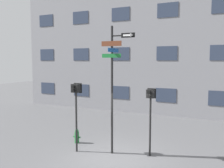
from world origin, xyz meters
The scene contains 6 objects.
ground_plane centered at (0.00, 0.00, 0.00)m, with size 60.00×60.00×0.00m, color #515154.
building_facade centered at (0.00, 8.76, 5.74)m, with size 24.00×0.64×11.47m.
street_sign_pole centered at (-0.24, 0.51, 3.07)m, with size 1.40×0.95×5.17m.
pedestrian_signal_left centered at (-1.74, 0.06, 2.24)m, with size 0.39×0.40×2.87m.
pedestrian_signal_right centered at (1.17, 0.93, 2.08)m, with size 0.35×0.40×2.71m.
fire_hydrant centered at (-2.34, 0.98, 0.32)m, with size 0.36×0.20×0.65m.
Camera 1 is at (4.00, -8.47, 3.80)m, focal length 40.00 mm.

